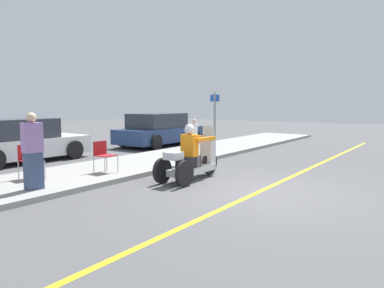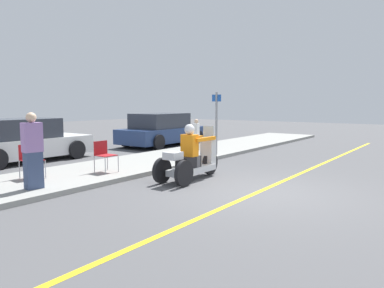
# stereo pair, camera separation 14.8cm
# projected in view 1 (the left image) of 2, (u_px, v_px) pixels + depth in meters

# --- Properties ---
(ground_plane) EXTENTS (60.00, 60.00, 0.00)m
(ground_plane) POSITION_uv_depth(u_px,v_px,m) (260.00, 192.00, 8.26)
(ground_plane) COLOR #4C4C4F
(lane_stripe) EXTENTS (24.00, 0.12, 0.01)m
(lane_stripe) POSITION_uv_depth(u_px,v_px,m) (264.00, 189.00, 8.46)
(lane_stripe) COLOR gold
(lane_stripe) RESTS_ON ground
(sidewalk_strip) EXTENTS (28.00, 2.80, 0.12)m
(sidewalk_strip) POSITION_uv_depth(u_px,v_px,m) (113.00, 168.00, 10.86)
(sidewalk_strip) COLOR gray
(sidewalk_strip) RESTS_ON ground
(motorcycle_trike) EXTENTS (2.26, 0.77, 1.42)m
(motorcycle_trike) POSITION_uv_depth(u_px,v_px,m) (192.00, 160.00, 9.53)
(motorcycle_trike) COLOR black
(motorcycle_trike) RESTS_ON ground
(spectator_with_child) EXTENTS (0.33, 0.25, 1.22)m
(spectator_with_child) POSITION_uv_depth(u_px,v_px,m) (194.00, 136.00, 14.27)
(spectator_with_child) COLOR gray
(spectator_with_child) RESTS_ON sidewalk_strip
(spectator_mid_group) EXTENTS (0.42, 0.29, 1.63)m
(spectator_mid_group) POSITION_uv_depth(u_px,v_px,m) (33.00, 152.00, 7.90)
(spectator_mid_group) COLOR #38476B
(spectator_mid_group) RESTS_ON sidewalk_strip
(folding_chair_set_back) EXTENTS (0.51, 0.51, 0.82)m
(folding_chair_set_back) POSITION_uv_depth(u_px,v_px,m) (29.00, 158.00, 9.07)
(folding_chair_set_back) COLOR #A5A8AD
(folding_chair_set_back) RESTS_ON sidewalk_strip
(folding_chair_curbside) EXTENTS (0.48, 0.48, 0.82)m
(folding_chair_curbside) POSITION_uv_depth(u_px,v_px,m) (103.00, 153.00, 9.91)
(folding_chair_curbside) COLOR #A5A8AD
(folding_chair_curbside) RESTS_ON sidewalk_strip
(parked_car_lot_center) EXTENTS (4.31, 1.92, 1.44)m
(parked_car_lot_center) POSITION_uv_depth(u_px,v_px,m) (20.00, 142.00, 12.29)
(parked_car_lot_center) COLOR silver
(parked_car_lot_center) RESTS_ON ground
(parked_car_lot_right) EXTENTS (4.44, 2.10, 1.48)m
(parked_car_lot_right) POSITION_uv_depth(u_px,v_px,m) (159.00, 130.00, 17.17)
(parked_car_lot_right) COLOR navy
(parked_car_lot_right) RESTS_ON ground
(street_sign) EXTENTS (0.08, 0.36, 2.20)m
(street_sign) POSITION_uv_depth(u_px,v_px,m) (215.00, 121.00, 13.14)
(street_sign) COLOR gray
(street_sign) RESTS_ON sidewalk_strip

